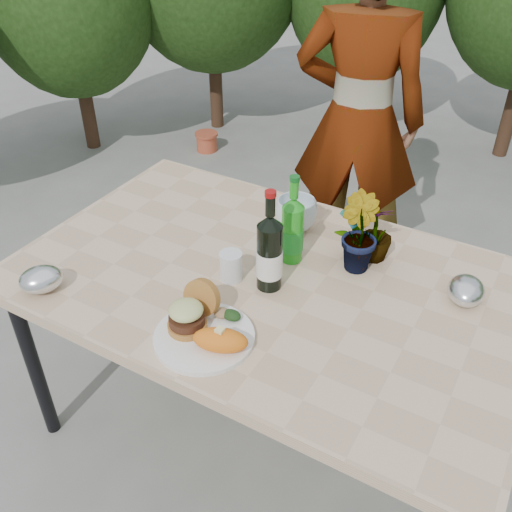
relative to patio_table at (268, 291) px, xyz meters
The scene contains 18 objects.
ground 0.69m from the patio_table, ahead, with size 80.00×80.00×0.00m, color slate.
patio_table is the anchor object (origin of this frame).
shrub_hedge 1.58m from the patio_table, 83.50° to the left, with size 6.88×5.09×2.12m.
dinner_plate 0.34m from the patio_table, 92.95° to the right, with size 0.28×0.28×0.01m, color white.
burger_stack 0.35m from the patio_table, 102.88° to the right, with size 0.11×0.16×0.11m.
sweet_potato 0.37m from the patio_table, 81.87° to the right, with size 0.15×0.08×0.06m, color orange.
grilled_veg 0.26m from the patio_table, 89.99° to the right, with size 0.08×0.05×0.03m.
wine_bottle 0.19m from the patio_table, 59.87° to the right, with size 0.08×0.08×0.33m.
sparkling_water 0.21m from the patio_table, 81.68° to the left, with size 0.07×0.07×0.30m.
plastic_cup 0.16m from the patio_table, 145.79° to the right, with size 0.07×0.07×0.10m, color silver.
seedling_left 0.34m from the patio_table, 53.26° to the left, with size 0.11×0.07×0.20m, color #295A1F.
seedling_mid 0.34m from the patio_table, 42.07° to the left, with size 0.14×0.11×0.25m, color #255F20.
seedling_right 0.39m from the patio_table, 46.85° to the left, with size 0.11×0.11×0.19m, color #2A581E.
blue_bowl 0.32m from the patio_table, 100.45° to the left, with size 0.15×0.15×0.12m, color silver.
foil_packet_left 0.70m from the patio_table, 144.64° to the right, with size 0.13×0.11×0.08m, color silver.
foil_packet_right 0.60m from the patio_table, 18.68° to the left, with size 0.13×0.11×0.08m, color silver.
person 1.15m from the patio_table, 98.01° to the left, with size 0.61×0.40×1.66m, color #A26351.
terracotta_pot 2.62m from the patio_table, 129.30° to the left, with size 0.17×0.17×0.14m.
Camera 1 is at (0.68, -1.25, 1.85)m, focal length 40.00 mm.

